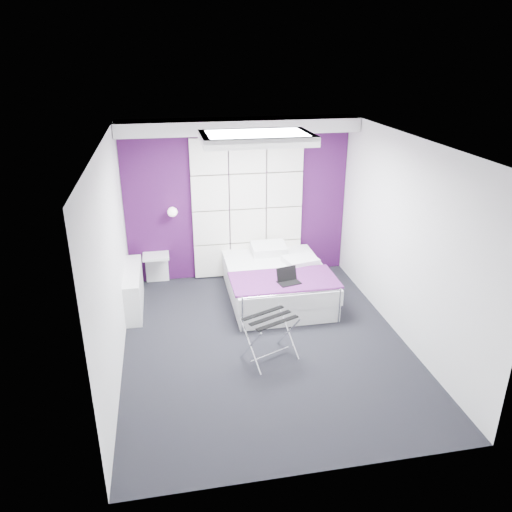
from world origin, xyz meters
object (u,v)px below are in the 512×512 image
Objects in this scene: radiator at (134,289)px; luggage_rack at (270,338)px; nightstand at (156,256)px; wall_lamp at (172,211)px; laptop at (288,279)px; bed at (277,282)px.

luggage_rack is (1.68, -1.66, -0.01)m from radiator.
luggage_rack is at bearing -60.58° from nightstand.
laptop is (1.52, -1.37, -0.65)m from wall_lamp.
nightstand is 2.74m from luggage_rack.
wall_lamp is 0.50× the size of laptop.
bed reaches higher than radiator.
laptop is (0.49, 1.05, 0.27)m from luggage_rack.
wall_lamp is at bearing 7.44° from nightstand.
nightstand is at bearing -172.56° from wall_lamp.
nightstand is at bearing 156.04° from bed.
wall_lamp is 0.37× the size of nightstand.
nightstand is 1.36× the size of laptop.
wall_lamp is 0.08× the size of bed.
radiator is at bearing -130.10° from wall_lamp.
bed is at bearing -23.96° from nightstand.
nightstand is 2.27m from laptop.
bed is at bearing -2.04° from radiator.
laptop reaches higher than nightstand.
laptop is at bearing 41.47° from luggage_rack.
wall_lamp is at bearing 49.90° from radiator.
luggage_rack is at bearing -66.83° from wall_lamp.
wall_lamp reaches higher than laptop.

